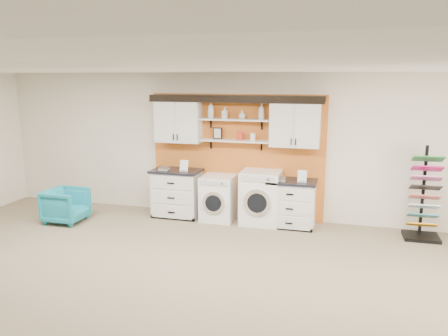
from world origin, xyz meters
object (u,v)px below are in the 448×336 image
(base_cabinet_right, at_px, (292,203))
(sample_rack, at_px, (423,209))
(washer, at_px, (218,198))
(dryer, at_px, (261,197))
(base_cabinet_left, at_px, (177,193))
(armchair, at_px, (66,205))

(base_cabinet_right, height_order, sample_rack, sample_rack)
(washer, bearing_deg, dryer, -0.00)
(base_cabinet_right, xyz_separation_m, sample_rack, (2.23, -0.04, 0.08))
(base_cabinet_left, xyz_separation_m, armchair, (-1.90, -0.92, -0.15))
(armchair, bearing_deg, washer, -72.49)
(dryer, relative_size, armchair, 1.42)
(sample_rack, bearing_deg, armchair, -172.96)
(base_cabinet_right, height_order, washer, base_cabinet_right)
(washer, xyz_separation_m, armchair, (-2.75, -0.92, -0.11))
(armchair, bearing_deg, base_cabinet_left, -65.02)
(base_cabinet_left, distance_m, sample_rack, 4.49)
(base_cabinet_left, bearing_deg, base_cabinet_right, 0.00)
(sample_rack, bearing_deg, base_cabinet_right, 178.13)
(base_cabinet_right, relative_size, armchair, 1.25)
(base_cabinet_right, height_order, armchair, base_cabinet_right)
(washer, distance_m, sample_rack, 3.63)
(dryer, bearing_deg, washer, 180.00)
(base_cabinet_left, bearing_deg, dryer, -0.12)
(base_cabinet_left, xyz_separation_m, washer, (0.86, -0.00, -0.04))
(base_cabinet_right, bearing_deg, base_cabinet_left, -180.00)
(base_cabinet_right, distance_m, armchair, 4.26)
(base_cabinet_right, relative_size, dryer, 0.88)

